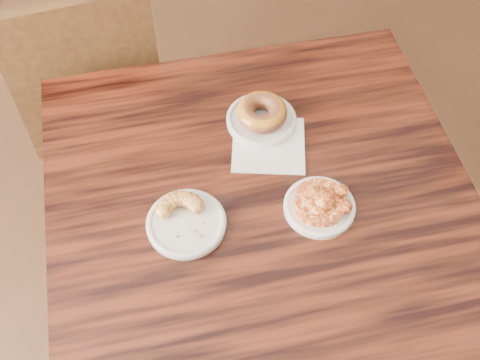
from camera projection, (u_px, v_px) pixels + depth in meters
name	position (u px, v px, depth m)	size (l,w,h in m)	color
floor	(339.00, 318.00, 1.85)	(5.00, 5.00, 0.00)	black
cafe_table	(258.00, 280.00, 1.51)	(0.86, 0.86, 0.75)	black
chair_far	(93.00, 93.00, 1.78)	(0.41, 0.41, 0.90)	black
napkin	(269.00, 145.00, 1.28)	(0.15, 0.15, 0.00)	white
plate_donut	(261.00, 120.00, 1.31)	(0.15, 0.15, 0.01)	silver
plate_cruller	(186.00, 224.00, 1.16)	(0.16, 0.16, 0.01)	silver
plate_fritter	(319.00, 207.00, 1.19)	(0.14, 0.14, 0.01)	white
glazed_donut	(262.00, 112.00, 1.29)	(0.11, 0.11, 0.04)	brown
apple_fritter	(321.00, 201.00, 1.17)	(0.14, 0.14, 0.03)	#4D1708
cruller_fragment	(186.00, 218.00, 1.15)	(0.11, 0.11, 0.03)	brown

